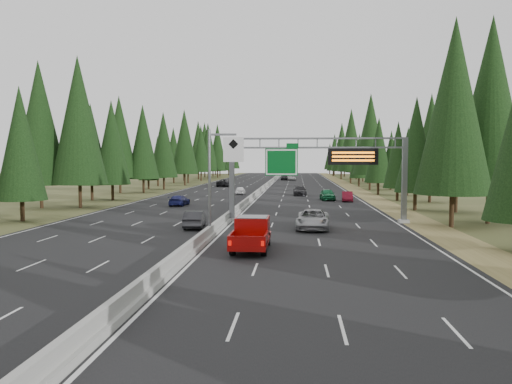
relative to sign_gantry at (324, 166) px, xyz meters
The scene contains 19 objects.
road 46.29m from the sign_gantry, 101.18° to the left, with size 32.00×260.00×0.08m, color black.
shoulder_right 46.28m from the sign_gantry, 78.86° to the left, with size 3.60×260.00×0.06m, color olive.
shoulder_left 52.70m from the sign_gantry, 120.63° to the left, with size 3.60×260.00×0.06m, color #3B4420.
median_barrier 46.25m from the sign_gantry, 101.18° to the left, with size 0.70×260.00×0.85m.
sign_gantry is the anchor object (origin of this frame).
hov_sign_pole 12.96m from the sign_gantry, 130.04° to the right, with size 2.80×0.50×8.00m.
tree_row_right 42.88m from the sign_gantry, 72.10° to the left, with size 11.34×242.54×18.93m.
tree_row_left 50.94m from the sign_gantry, 127.42° to the left, with size 11.83×240.06×18.45m.
silver_minivan 6.48m from the sign_gantry, 103.96° to the right, with size 2.67×5.80×1.61m, color #9FA0A4.
red_pickup 15.79m from the sign_gantry, 110.67° to the right, with size 2.23×6.25×2.04m.
car_ahead_green 26.01m from the sign_gantry, 85.82° to the left, with size 1.93×4.79×1.63m, color #155D34.
car_ahead_dkred 24.32m from the sign_gantry, 79.16° to the left, with size 1.45×4.16×1.37m, color #5C0D1A.
car_ahead_dkgrey 35.30m from the sign_gantry, 93.27° to the left, with size 2.11×5.19×1.51m, color black.
car_ahead_white 95.27m from the sign_gantry, 92.46° to the left, with size 2.24×4.86×1.35m, color silver.
car_ahead_far 96.62m from the sign_gantry, 93.58° to the left, with size 1.78×4.42×1.51m, color black.
car_onc_near 12.89m from the sign_gantry, 156.47° to the right, with size 1.54×4.41×1.45m, color black.
car_onc_blue 23.66m from the sign_gantry, 138.13° to the left, with size 1.84×4.54×1.32m, color navy.
car_onc_white 38.46m from the sign_gantry, 108.15° to the left, with size 1.54×3.84×1.31m, color white.
car_onc_far 64.20m from the sign_gantry, 106.47° to the left, with size 2.70×5.86×1.63m, color black.
Camera 1 is at (6.42, -11.31, 5.82)m, focal length 35.00 mm.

